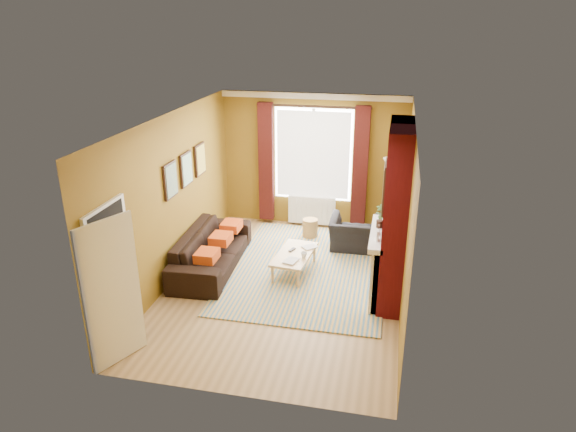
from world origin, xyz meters
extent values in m
plane|color=olive|center=(0.00, 0.00, 0.00)|extent=(5.50, 5.50, 0.00)
cube|color=brown|center=(0.00, 2.75, 1.40)|extent=(3.80, 0.02, 2.80)
cube|color=brown|center=(0.00, -2.75, 1.40)|extent=(3.80, 0.02, 2.80)
cube|color=brown|center=(1.90, 0.00, 1.40)|extent=(0.02, 5.50, 2.80)
cube|color=brown|center=(-1.90, 0.00, 1.40)|extent=(0.02, 5.50, 2.80)
cube|color=white|center=(0.00, 0.00, 2.80)|extent=(3.80, 5.50, 0.01)
cube|color=#490A0F|center=(1.72, 0.00, 1.40)|extent=(0.35, 1.40, 2.80)
cube|color=silver|center=(1.53, 0.00, 0.55)|extent=(0.12, 1.30, 1.10)
cube|color=silver|center=(1.48, 0.00, 1.08)|extent=(0.22, 1.40, 0.08)
cube|color=silver|center=(1.51, -0.58, 0.52)|extent=(0.16, 0.14, 1.04)
cube|color=silver|center=(1.51, 0.58, 0.52)|extent=(0.16, 0.14, 1.04)
cube|color=black|center=(1.56, 0.00, 0.45)|extent=(0.06, 0.80, 0.90)
cube|color=black|center=(1.54, 0.00, 0.03)|extent=(0.20, 1.00, 0.06)
cube|color=silver|center=(1.49, -0.35, 1.20)|extent=(0.03, 0.12, 0.16)
cube|color=black|center=(1.49, -0.10, 1.19)|extent=(0.03, 0.10, 0.14)
cylinder|color=black|center=(1.49, 0.15, 1.18)|extent=(0.10, 0.10, 0.12)
cube|color=black|center=(1.53, 0.00, 1.85)|extent=(0.03, 0.60, 0.75)
cube|color=#AA7F39|center=(1.51, 0.00, 1.85)|extent=(0.01, 0.52, 0.66)
cube|color=silver|center=(0.00, 2.71, 2.74)|extent=(3.80, 0.08, 0.12)
cube|color=white|center=(0.00, 2.72, 1.55)|extent=(1.60, 0.04, 1.90)
cube|color=white|center=(0.00, 2.68, 1.55)|extent=(1.50, 0.02, 1.80)
cube|color=silver|center=(0.00, 2.70, 1.55)|extent=(0.06, 0.04, 1.90)
cube|color=#3C100D|center=(-0.98, 2.63, 1.35)|extent=(0.30, 0.16, 2.50)
cube|color=#3C100D|center=(0.98, 2.63, 1.35)|extent=(0.30, 0.16, 2.50)
cylinder|color=black|center=(0.00, 2.63, 2.55)|extent=(2.30, 0.05, 0.05)
cube|color=silver|center=(0.00, 2.65, 0.35)|extent=(1.00, 0.10, 0.60)
cube|color=silver|center=(-0.45, 2.59, 0.35)|extent=(0.04, 0.03, 0.56)
cube|color=silver|center=(-0.34, 2.59, 0.35)|extent=(0.04, 0.03, 0.56)
cube|color=silver|center=(-0.23, 2.59, 0.35)|extent=(0.04, 0.03, 0.56)
cube|color=silver|center=(-0.12, 2.59, 0.35)|extent=(0.04, 0.03, 0.56)
cube|color=silver|center=(-0.01, 2.59, 0.35)|extent=(0.04, 0.03, 0.56)
cube|color=silver|center=(0.10, 2.59, 0.35)|extent=(0.04, 0.03, 0.56)
cube|color=silver|center=(0.21, 2.59, 0.35)|extent=(0.04, 0.03, 0.56)
cube|color=silver|center=(0.32, 2.59, 0.35)|extent=(0.04, 0.03, 0.56)
cube|color=silver|center=(0.43, 2.59, 0.35)|extent=(0.04, 0.03, 0.56)
cube|color=black|center=(-1.87, -0.10, 1.75)|extent=(0.04, 0.44, 0.58)
cube|color=#ACD933|center=(-1.84, -0.10, 1.75)|extent=(0.01, 0.38, 0.52)
cube|color=black|center=(-1.87, 0.55, 1.75)|extent=(0.04, 0.44, 0.58)
cube|color=teal|center=(-1.84, 0.55, 1.75)|extent=(0.01, 0.38, 0.52)
cube|color=black|center=(-1.87, 1.20, 1.75)|extent=(0.04, 0.44, 0.58)
cube|color=orange|center=(-1.84, 1.20, 1.75)|extent=(0.01, 0.38, 0.52)
cube|color=silver|center=(-1.88, -2.05, 1.00)|extent=(0.05, 0.94, 2.06)
cube|color=black|center=(-1.85, -2.05, 1.00)|extent=(0.02, 0.80, 1.98)
cube|color=silver|center=(-1.68, -2.41, 1.00)|extent=(0.37, 0.74, 1.98)
imported|color=#407233|center=(1.49, 0.45, 1.26)|extent=(0.14, 0.10, 0.27)
cube|color=#B33B0E|center=(-1.27, -0.23, 0.53)|extent=(0.34, 0.40, 0.16)
cube|color=#B33B0E|center=(-1.27, 0.47, 0.53)|extent=(0.34, 0.40, 0.16)
cube|color=#B33B0E|center=(-1.27, 1.07, 0.53)|extent=(0.34, 0.40, 0.16)
cube|color=#346690|center=(0.29, 0.65, 0.01)|extent=(2.74, 3.78, 0.02)
imported|color=black|center=(-1.42, 0.37, 0.34)|extent=(1.02, 2.37, 0.68)
imported|color=black|center=(1.02, 1.68, 0.31)|extent=(0.98, 0.86, 0.63)
cube|color=#DAB87E|center=(0.07, 0.46, 0.35)|extent=(0.68, 1.18, 0.05)
cylinder|color=#DAB87E|center=(-0.21, -0.02, 0.16)|extent=(0.05, 0.05, 0.33)
cylinder|color=#DAB87E|center=(0.24, -0.07, 0.16)|extent=(0.05, 0.05, 0.33)
cylinder|color=#DAB87E|center=(-0.11, 0.99, 0.16)|extent=(0.05, 0.05, 0.33)
cylinder|color=#DAB87E|center=(0.34, 0.95, 0.16)|extent=(0.05, 0.05, 0.33)
cylinder|color=#A67F47|center=(0.07, 2.04, 0.19)|extent=(0.33, 0.33, 0.38)
cylinder|color=black|center=(1.55, 2.23, 0.02)|extent=(0.31, 0.31, 0.03)
cylinder|color=black|center=(1.55, 2.23, 0.81)|extent=(0.03, 0.03, 1.56)
cone|color=#F0E2C4|center=(1.55, 2.23, 1.60)|extent=(0.31, 0.31, 0.19)
imported|color=#999999|center=(-0.03, 0.16, 0.39)|extent=(0.27, 0.32, 0.03)
imported|color=#999999|center=(0.22, 0.82, 0.39)|extent=(0.32, 0.32, 0.02)
imported|color=#999999|center=(0.26, 0.32, 0.43)|extent=(0.14, 0.14, 0.10)
cube|color=black|center=(0.00, 0.57, 0.39)|extent=(0.11, 0.18, 0.02)
camera|label=1|loc=(1.65, -7.42, 4.27)|focal=32.00mm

